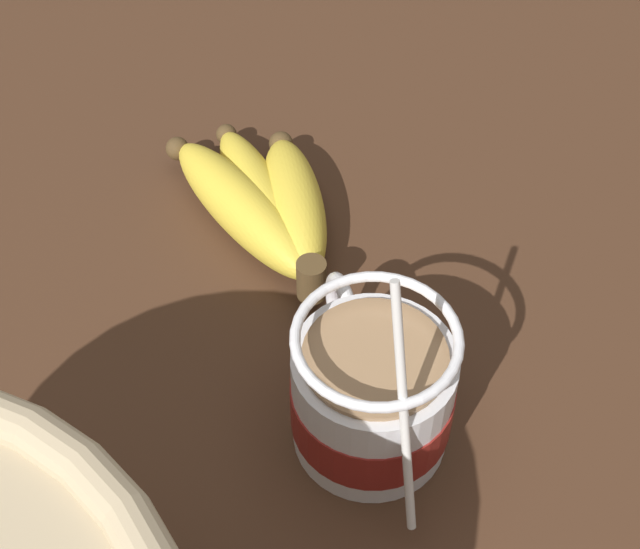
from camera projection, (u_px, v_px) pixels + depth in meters
table at (300, 405)px, 56.86cm from camera, size 111.45×111.45×2.61cm
coffee_mug at (372, 394)px, 50.94cm from camera, size 15.55×9.44×16.00cm
banana_bunch at (263, 205)px, 64.23cm from camera, size 19.02×11.73×4.34cm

